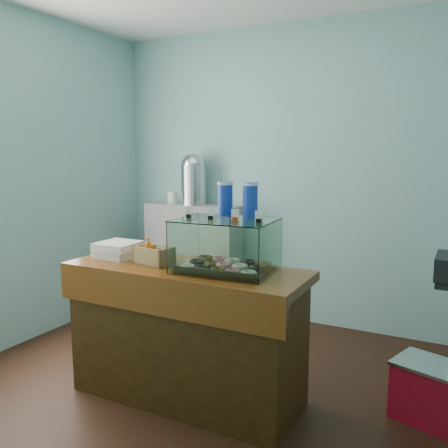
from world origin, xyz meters
The scene contains 9 objects.
ground centered at (0.00, 0.00, 0.00)m, with size 3.50×3.50×0.00m, color black.
room_shell centered at (0.03, 0.01, 1.71)m, with size 3.54×3.04×2.82m.
counter centered at (0.00, -0.25, 0.46)m, with size 1.60×0.60×0.90m.
back_shelf centered at (-0.90, 1.32, 0.55)m, with size 1.00×0.32×1.10m, color gray.
display_case centered at (0.28, -0.20, 1.07)m, with size 0.63×0.48×0.55m.
condiment_crate centered at (-0.23, -0.29, 0.96)m, with size 0.27×0.18×0.17m.
pastry_boxes centered at (-0.58, -0.23, 0.95)m, with size 0.28×0.28×0.11m.
coffee_urn centered at (-0.89, 1.32, 1.37)m, with size 0.28×0.28×0.52m.
red_cooler centered at (1.47, 0.20, 0.18)m, with size 0.49×0.43×0.37m.
Camera 1 is at (1.61, -2.78, 1.64)m, focal length 38.00 mm.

